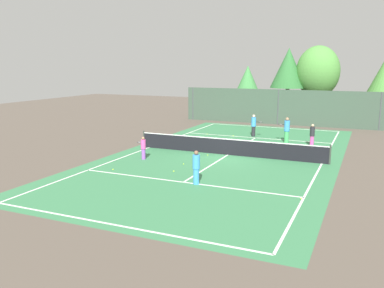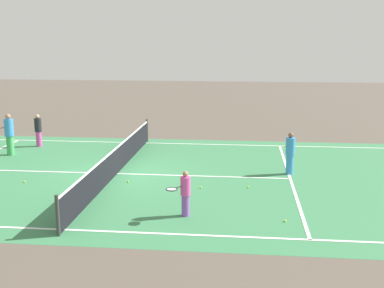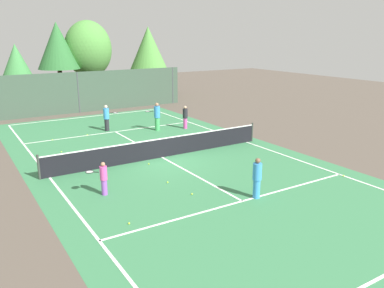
# 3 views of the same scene
# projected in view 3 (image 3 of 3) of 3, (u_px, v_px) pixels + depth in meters

# --- Properties ---
(ground_plane) EXTENTS (80.00, 80.00, 0.00)m
(ground_plane) POSITION_uv_depth(u_px,v_px,m) (162.00, 157.00, 19.81)
(ground_plane) COLOR brown
(court_surface) EXTENTS (13.00, 25.00, 0.01)m
(court_surface) POSITION_uv_depth(u_px,v_px,m) (162.00, 157.00, 19.81)
(court_surface) COLOR #387A4C
(court_surface) RESTS_ON ground_plane
(tennis_net) EXTENTS (11.90, 0.10, 1.10)m
(tennis_net) POSITION_uv_depth(u_px,v_px,m) (162.00, 148.00, 19.67)
(tennis_net) COLOR #333833
(tennis_net) RESTS_ON ground_plane
(perimeter_fence) EXTENTS (18.00, 0.12, 3.20)m
(perimeter_fence) POSITION_uv_depth(u_px,v_px,m) (78.00, 93.00, 30.81)
(perimeter_fence) COLOR #384C3D
(perimeter_fence) RESTS_ON ground_plane
(tree_0) EXTENTS (4.23, 3.92, 7.26)m
(tree_0) POSITION_uv_depth(u_px,v_px,m) (88.00, 49.00, 35.63)
(tree_0) COLOR brown
(tree_0) RESTS_ON ground_plane
(tree_1) EXTENTS (2.55, 2.55, 5.32)m
(tree_1) POSITION_uv_depth(u_px,v_px,m) (16.00, 63.00, 30.72)
(tree_1) COLOR brown
(tree_1) RESTS_ON ground_plane
(tree_2) EXTENTS (4.13, 4.13, 6.79)m
(tree_2) POSITION_uv_depth(u_px,v_px,m) (148.00, 50.00, 39.44)
(tree_2) COLOR brown
(tree_2) RESTS_ON ground_plane
(tree_3) EXTENTS (3.56, 3.56, 7.06)m
(tree_3) POSITION_uv_depth(u_px,v_px,m) (58.00, 46.00, 33.74)
(tree_3) COLOR brown
(tree_3) RESTS_ON ground_plane
(player_0) EXTENTS (0.92, 0.73, 1.80)m
(player_0) POSITION_uv_depth(u_px,v_px,m) (157.00, 116.00, 25.20)
(player_0) COLOR #3FA559
(player_0) RESTS_ON ground_plane
(player_1) EXTENTS (0.34, 0.34, 1.58)m
(player_1) POSITION_uv_depth(u_px,v_px,m) (257.00, 178.00, 14.68)
(player_1) COLOR #388CD8
(player_1) RESTS_ON ground_plane
(player_2) EXTENTS (0.32, 0.32, 1.51)m
(player_2) POSITION_uv_depth(u_px,v_px,m) (185.00, 117.00, 25.73)
(player_2) COLOR #D14799
(player_2) RESTS_ON ground_plane
(player_3) EXTENTS (0.94, 0.54, 1.68)m
(player_3) POSITION_uv_depth(u_px,v_px,m) (107.00, 118.00, 25.07)
(player_3) COLOR #232328
(player_3) RESTS_ON ground_plane
(player_4) EXTENTS (0.80, 0.71, 1.33)m
(player_4) POSITION_uv_depth(u_px,v_px,m) (103.00, 178.00, 15.01)
(player_4) COLOR purple
(player_4) RESTS_ON ground_plane
(tennis_ball_0) EXTENTS (0.07, 0.07, 0.07)m
(tennis_ball_0) POSITION_uv_depth(u_px,v_px,m) (67.00, 172.00, 17.56)
(tennis_ball_0) COLOR #CCE533
(tennis_ball_0) RESTS_ON ground_plane
(tennis_ball_1) EXTENTS (0.07, 0.07, 0.07)m
(tennis_ball_1) POSITION_uv_depth(u_px,v_px,m) (114.00, 147.00, 21.47)
(tennis_ball_1) COLOR #CCE533
(tennis_ball_1) RESTS_ON ground_plane
(tennis_ball_2) EXTENTS (0.07, 0.07, 0.07)m
(tennis_ball_2) POSITION_uv_depth(u_px,v_px,m) (87.00, 135.00, 24.16)
(tennis_ball_2) COLOR #CCE533
(tennis_ball_2) RESTS_ON ground_plane
(tennis_ball_3) EXTENTS (0.07, 0.07, 0.07)m
(tennis_ball_3) POSITION_uv_depth(u_px,v_px,m) (52.00, 140.00, 22.99)
(tennis_ball_3) COLOR #CCE533
(tennis_ball_3) RESTS_ON ground_plane
(tennis_ball_4) EXTENTS (0.07, 0.07, 0.07)m
(tennis_ball_4) POSITION_uv_depth(u_px,v_px,m) (129.00, 223.00, 12.80)
(tennis_ball_4) COLOR #CCE533
(tennis_ball_4) RESTS_ON ground_plane
(tennis_ball_5) EXTENTS (0.07, 0.07, 0.07)m
(tennis_ball_5) POSITION_uv_depth(u_px,v_px,m) (192.00, 194.00, 15.16)
(tennis_ball_5) COLOR #CCE533
(tennis_ball_5) RESTS_ON ground_plane
(tennis_ball_6) EXTENTS (0.07, 0.07, 0.07)m
(tennis_ball_6) POSITION_uv_depth(u_px,v_px,m) (343.00, 176.00, 17.13)
(tennis_ball_6) COLOR #CCE533
(tennis_ball_6) RESTS_ON ground_plane
(tennis_ball_7) EXTENTS (0.07, 0.07, 0.07)m
(tennis_ball_7) POSITION_uv_depth(u_px,v_px,m) (61.00, 152.00, 20.65)
(tennis_ball_7) COLOR #CCE533
(tennis_ball_7) RESTS_ON ground_plane
(tennis_ball_8) EXTENTS (0.07, 0.07, 0.07)m
(tennis_ball_8) POSITION_uv_depth(u_px,v_px,m) (149.00, 164.00, 18.70)
(tennis_ball_8) COLOR #CCE533
(tennis_ball_8) RESTS_ON ground_plane
(tennis_ball_9) EXTENTS (0.07, 0.07, 0.07)m
(tennis_ball_9) POSITION_uv_depth(u_px,v_px,m) (168.00, 182.00, 16.37)
(tennis_ball_9) COLOR #CCE533
(tennis_ball_9) RESTS_ON ground_plane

